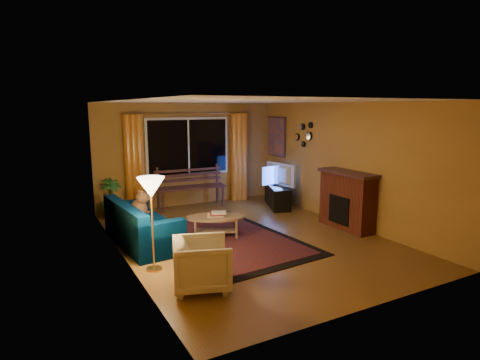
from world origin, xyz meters
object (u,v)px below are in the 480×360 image
sofa (143,223)px  floor_lamp (153,225)px  coffee_table (216,226)px  tv_console (277,196)px  armchair (202,261)px  bench (191,197)px

sofa → floor_lamp: (-0.16, -1.22, 0.32)m
coffee_table → tv_console: tv_console is taller
armchair → bench: bearing=-1.5°
armchair → floor_lamp: floor_lamp is taller
floor_lamp → tv_console: size_ratio=1.13×
coffee_table → tv_console: (2.32, 1.40, 0.06)m
bench → tv_console: (1.90, -0.90, 0.01)m
bench → sofa: sofa is taller
coffee_table → tv_console: bearing=31.2°
floor_lamp → armchair: bearing=-66.3°
tv_console → armchair: bearing=-113.9°
bench → floor_lamp: bearing=-115.7°
bench → coffee_table: bench is taller
sofa → floor_lamp: floor_lamp is taller
sofa → tv_console: bearing=12.9°
armchair → coffee_table: armchair is taller
bench → coffee_table: 2.34m
floor_lamp → coffee_table: floor_lamp is taller
bench → coffee_table: size_ratio=1.53×
tv_console → sofa: bearing=-140.1°
sofa → coffee_table: size_ratio=1.73×
tv_console → coffee_table: bearing=-126.8°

